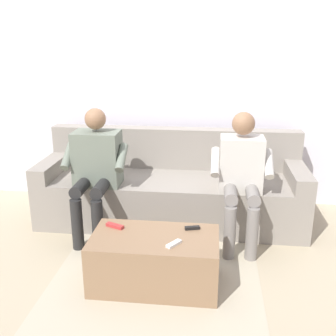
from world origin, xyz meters
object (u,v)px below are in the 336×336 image
(couch, at_px, (172,190))
(person_right_seated, at_px, (96,165))
(coffee_table, at_px, (155,260))
(person_left_seated, at_px, (241,171))
(remote_white, at_px, (174,244))
(remote_red, at_px, (115,226))
(remote_black, at_px, (192,228))

(couch, xyz_separation_m, person_right_seated, (0.64, 0.38, 0.36))
(couch, relative_size, coffee_table, 2.77)
(coffee_table, xyz_separation_m, person_right_seated, (0.64, -0.77, 0.47))
(person_left_seated, height_order, remote_white, person_left_seated)
(person_left_seated, height_order, remote_red, person_left_seated)
(coffee_table, relative_size, remote_red, 6.41)
(coffee_table, bearing_deg, couch, -90.00)
(remote_red, height_order, remote_black, same)
(person_right_seated, xyz_separation_m, remote_red, (-0.33, 0.66, -0.27))
(person_left_seated, height_order, remote_black, person_left_seated)
(couch, distance_m, person_left_seated, 0.84)
(coffee_table, distance_m, remote_red, 0.40)
(coffee_table, bearing_deg, remote_white, 144.31)
(couch, relative_size, person_right_seated, 2.20)
(person_right_seated, bearing_deg, coffee_table, 129.93)
(coffee_table, distance_m, person_left_seated, 1.09)
(coffee_table, height_order, person_right_seated, person_right_seated)
(remote_red, bearing_deg, couch, 96.17)
(person_right_seated, distance_m, remote_black, 1.13)
(coffee_table, height_order, remote_red, remote_red)
(couch, bearing_deg, remote_black, 104.55)
(remote_white, bearing_deg, remote_black, -168.89)
(coffee_table, distance_m, remote_white, 0.27)
(coffee_table, bearing_deg, remote_black, -151.05)
(person_left_seated, relative_size, remote_red, 8.05)
(remote_white, bearing_deg, couch, -138.21)
(couch, xyz_separation_m, person_left_seated, (-0.64, 0.40, 0.35))
(person_left_seated, bearing_deg, couch, -32.07)
(person_right_seated, bearing_deg, remote_black, 145.41)
(person_right_seated, bearing_deg, remote_red, 116.38)
(remote_white, bearing_deg, coffee_table, -90.67)
(person_left_seated, distance_m, remote_red, 1.18)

